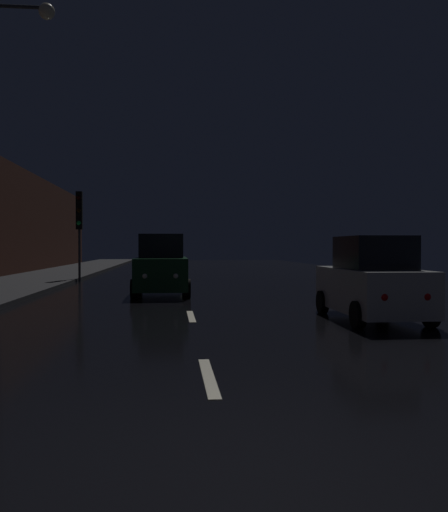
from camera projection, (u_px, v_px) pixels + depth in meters
name	position (u px, v px, depth m)	size (l,w,h in m)	color
ground	(180.00, 280.00, 28.65)	(27.16, 84.00, 0.02)	black
sidewalk_left	(37.00, 279.00, 27.93)	(4.40, 84.00, 0.15)	#28282B
lane_centerline	(184.00, 291.00, 21.33)	(0.16, 31.84, 0.01)	beige
traffic_light_far_left	(79.00, 217.00, 27.23)	(0.32, 0.46, 4.52)	#38383A
streetlamp_overhead	(10.00, 111.00, 14.84)	(1.70, 0.44, 8.42)	#2D2D30
car_approaching_headlights	(161.00, 267.00, 19.87)	(2.02, 4.37, 2.20)	#0F3819
car_parked_right_near	(372.00, 282.00, 12.96)	(1.83, 3.96, 1.99)	silver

